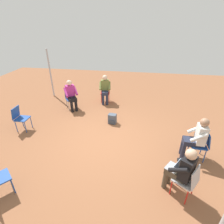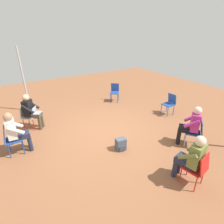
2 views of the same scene
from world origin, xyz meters
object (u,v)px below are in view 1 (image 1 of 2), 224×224
object	(u,v)px
person_in_olive	(105,88)
backpack_near_laptop_user	(112,119)
person_in_white	(197,136)
chair_south	(105,91)
chair_west	(202,143)
chair_northwest	(188,180)
person_with_laptop	(182,168)
person_in_magenta	(71,94)
chair_east	(20,117)
chair_southeast	(70,97)

from	to	relation	value
person_in_olive	backpack_near_laptop_user	size ratio (longest dim) A/B	3.44
person_in_white	chair_south	bearing A→B (deg)	45.17
backpack_near_laptop_user	person_in_olive	bearing A→B (deg)	-71.06
chair_south	backpack_near_laptop_user	size ratio (longest dim) A/B	2.36
person_in_olive	chair_west	bearing A→B (deg)	125.83
chair_south	person_in_white	bearing A→B (deg)	123.19
chair_west	chair_northwest	bearing A→B (deg)	157.13
chair_northwest	person_in_olive	bearing A→B (deg)	65.35
person_with_laptop	person_in_magenta	xyz separation A→B (m)	(3.69, -3.50, 0.00)
chair_northwest	chair_west	distance (m)	1.44
chair_east	person_in_white	bearing A→B (deg)	84.69
person_in_white	person_in_magenta	size ratio (longest dim) A/B	1.00
chair_southeast	person_with_laptop	size ratio (longest dim) A/B	0.69
chair_west	backpack_near_laptop_user	bearing A→B (deg)	63.79
chair_west	backpack_near_laptop_user	size ratio (longest dim) A/B	2.36
chair_northwest	chair_south	world-z (taller)	same
person_in_white	person_in_magenta	bearing A→B (deg)	64.49
person_with_laptop	backpack_near_laptop_user	world-z (taller)	person_with_laptop
person_with_laptop	backpack_near_laptop_user	xyz separation A→B (m)	(1.85, -2.63, -0.53)
chair_east	person_in_olive	size ratio (longest dim) A/B	0.69
chair_northwest	chair_east	distance (m)	5.32
chair_northwest	person_in_magenta	bearing A→B (deg)	82.15
chair_southeast	person_with_laptop	xyz separation A→B (m)	(-3.79, 3.63, 0.20)
chair_south	chair_east	world-z (taller)	same
chair_east	person_with_laptop	bearing A→B (deg)	70.54
chair_west	person_in_olive	bearing A→B (deg)	47.82
chair_south	person_with_laptop	size ratio (longest dim) A/B	0.69
person_in_magenta	chair_south	bearing A→B (deg)	-175.41
person_with_laptop	person_in_olive	world-z (taller)	same
chair_northwest	backpack_near_laptop_user	bearing A→B (deg)	71.39
person_in_olive	backpack_near_laptop_user	distance (m)	1.93
chair_east	person_in_white	distance (m)	5.47
person_with_laptop	chair_south	bearing A→B (deg)	63.91
backpack_near_laptop_user	chair_southeast	bearing A→B (deg)	-27.16
chair_east	backpack_near_laptop_user	bearing A→B (deg)	106.88
chair_east	chair_northwest	bearing A→B (deg)	70.05
chair_west	chair_east	distance (m)	5.63
chair_northwest	person_in_olive	distance (m)	5.18
person_in_magenta	chair_west	bearing A→B (deg)	116.27
chair_northwest	backpack_near_laptop_user	size ratio (longest dim) A/B	2.36
chair_south	person_in_magenta	xyz separation A→B (m)	(1.21, 1.05, 0.20)
chair_southeast	person_in_magenta	bearing A→B (deg)	90.00
person_in_magenta	person_with_laptop	bearing A→B (deg)	100.13
chair_west	person_with_laptop	world-z (taller)	person_with_laptop
chair_east	person_in_olive	xyz separation A→B (m)	(-2.40, -2.64, 0.20)
chair_southeast	person_in_white	size ratio (longest dim) A/B	0.69
chair_south	chair_east	xyz separation A→B (m)	(2.37, 2.81, 0.00)
person_in_magenta	person_in_olive	bearing A→B (deg)	179.25
person_in_olive	chair_southeast	bearing A→B (deg)	20.08
chair_northwest	person_in_white	distance (m)	1.40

